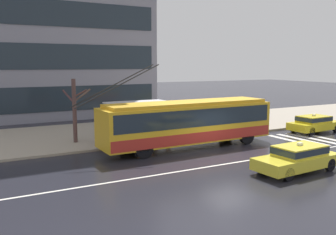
{
  "coord_description": "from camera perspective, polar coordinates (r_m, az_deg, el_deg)",
  "views": [
    {
      "loc": [
        -12.32,
        -15.8,
        5.08
      ],
      "look_at": [
        -1.86,
        3.64,
        1.87
      ],
      "focal_mm": 38.74,
      "sensor_mm": 36.0,
      "label": 1
    }
  ],
  "objects": [
    {
      "name": "taxi_ahead_of_bus",
      "position": [
        29.68,
        22.04,
        -0.81
      ],
      "size": [
        4.34,
        1.97,
        1.39
      ],
      "color": "yellow",
      "rests_on": "ground_plane"
    },
    {
      "name": "sidewalk_slab",
      "position": [
        28.72,
        -2.42,
        -1.78
      ],
      "size": [
        80.0,
        10.0,
        0.14
      ],
      "primitive_type": "cube",
      "color": "gray",
      "rests_on": "ground_plane"
    },
    {
      "name": "taxi_oncoming_near",
      "position": [
        18.52,
        19.75,
        -5.89
      ],
      "size": [
        4.56,
        1.97,
        1.39
      ],
      "color": "yellow",
      "rests_on": "ground_plane"
    },
    {
      "name": "trolleybus",
      "position": [
        22.41,
        3.25,
        -0.73
      ],
      "size": [
        12.77,
        2.7,
        5.13
      ],
      "color": "gold",
      "rests_on": "ground_plane"
    },
    {
      "name": "bus_shelter",
      "position": [
        24.89,
        -5.23,
        1.08
      ],
      "size": [
        4.23,
        1.55,
        2.48
      ],
      "color": "gray",
      "rests_on": "sidewalk_slab"
    },
    {
      "name": "crosswalk_stripe_center",
      "position": [
        27.25,
        21.56,
        -3.05
      ],
      "size": [
        0.44,
        4.4,
        0.01
      ],
      "primitive_type": "cube",
      "color": "beige",
      "rests_on": "ground_plane"
    },
    {
      "name": "crosswalk_stripe_edge_near",
      "position": [
        25.91,
        18.99,
        -3.48
      ],
      "size": [
        0.44,
        4.4,
        0.01
      ],
      "primitive_type": "cube",
      "color": "beige",
      "rests_on": "ground_plane"
    },
    {
      "name": "street_tree_bare",
      "position": [
        23.85,
        -14.43,
        1.37
      ],
      "size": [
        1.96,
        1.01,
        4.07
      ],
      "color": "#503936",
      "rests_on": "sidewalk_slab"
    },
    {
      "name": "crosswalk_stripe_inner_a",
      "position": [
        26.57,
        20.31,
        -3.26
      ],
      "size": [
        0.44,
        4.4,
        0.01
      ],
      "primitive_type": "cube",
      "color": "beige",
      "rests_on": "ground_plane"
    },
    {
      "name": "ground_plane",
      "position": [
        20.67,
        9.42,
        -6.07
      ],
      "size": [
        160.0,
        160.0,
        0.0
      ],
      "primitive_type": "plane",
      "color": "black"
    },
    {
      "name": "pedestrian_at_shelter",
      "position": [
        26.57,
        -0.14,
        0.78
      ],
      "size": [
        1.02,
        1.02,
        1.91
      ],
      "color": "#303151",
      "rests_on": "sidewalk_slab"
    },
    {
      "name": "crosswalk_stripe_inner_b",
      "position": [
        27.93,
        22.76,
        -2.85
      ],
      "size": [
        0.44,
        4.4,
        0.01
      ],
      "primitive_type": "cube",
      "color": "beige",
      "rests_on": "ground_plane"
    },
    {
      "name": "pedestrian_approaching_curb",
      "position": [
        24.83,
        -2.03,
        0.47
      ],
      "size": [
        1.15,
        1.15,
        1.92
      ],
      "color": "#302345",
      "rests_on": "sidewalk_slab"
    },
    {
      "name": "lane_centre_line",
      "position": [
        19.77,
        11.56,
        -6.78
      ],
      "size": [
        72.0,
        0.14,
        0.01
      ],
      "primitive_type": "cube",
      "color": "silver",
      "rests_on": "ground_plane"
    }
  ]
}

